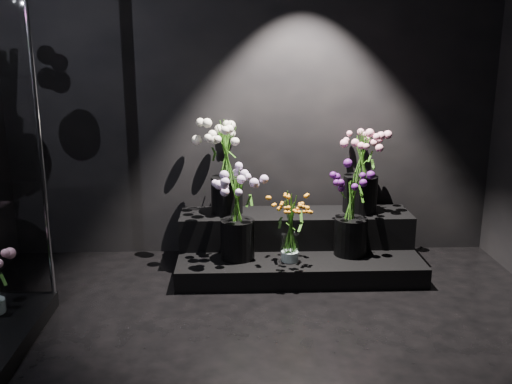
{
  "coord_description": "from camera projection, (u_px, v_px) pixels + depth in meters",
  "views": [
    {
      "loc": [
        -0.15,
        -2.65,
        1.74
      ],
      "look_at": [
        -0.0,
        1.2,
        0.73
      ],
      "focal_mm": 40.0,
      "sensor_mm": 36.0,
      "label": 1
    }
  ],
  "objects": [
    {
      "name": "floor",
      "position": [
        265.0,
        383.0,
        3.01
      ],
      "size": [
        4.0,
        4.0,
        0.0
      ],
      "primitive_type": "plane",
      "color": "black",
      "rests_on": "ground"
    },
    {
      "name": "wall_back",
      "position": [
        252.0,
        87.0,
        4.59
      ],
      "size": [
        4.0,
        0.0,
        4.0
      ],
      "primitive_type": "plane",
      "rotation": [
        1.57,
        0.0,
        0.0
      ],
      "color": "black",
      "rests_on": "floor"
    },
    {
      "name": "wall_front",
      "position": [
        352.0,
        317.0,
        0.72
      ],
      "size": [
        4.0,
        0.0,
        4.0
      ],
      "primitive_type": "plane",
      "rotation": [
        -1.57,
        0.0,
        0.0
      ],
      "color": "black",
      "rests_on": "floor"
    },
    {
      "name": "display_riser",
      "position": [
        296.0,
        245.0,
        4.56
      ],
      "size": [
        1.86,
        0.82,
        0.41
      ],
      "color": "black",
      "rests_on": "floor"
    },
    {
      "name": "bouquet_orange_bells",
      "position": [
        290.0,
        225.0,
        4.2
      ],
      "size": [
        0.32,
        0.32,
        0.55
      ],
      "rotation": [
        0.0,
        0.0,
        -0.25
      ],
      "color": "white",
      "rests_on": "display_riser"
    },
    {
      "name": "bouquet_lilac",
      "position": [
        237.0,
        209.0,
        4.24
      ],
      "size": [
        0.47,
        0.47,
        0.67
      ],
      "rotation": [
        0.0,
        0.0,
        -0.25
      ],
      "color": "black",
      "rests_on": "display_riser"
    },
    {
      "name": "bouquet_purple",
      "position": [
        352.0,
        210.0,
        4.32
      ],
      "size": [
        0.39,
        0.39,
        0.66
      ],
      "rotation": [
        0.0,
        0.0,
        -0.26
      ],
      "color": "black",
      "rests_on": "display_riser"
    },
    {
      "name": "bouquet_cream_roses",
      "position": [
        226.0,
        161.0,
        4.49
      ],
      "size": [
        0.46,
        0.46,
        0.74
      ],
      "rotation": [
        0.0,
        0.0,
        0.14
      ],
      "color": "black",
      "rests_on": "display_riser"
    },
    {
      "name": "bouquet_pink_roses",
      "position": [
        361.0,
        168.0,
        4.55
      ],
      "size": [
        0.38,
        0.38,
        0.67
      ],
      "rotation": [
        0.0,
        0.0,
        -0.1
      ],
      "color": "black",
      "rests_on": "display_riser"
    }
  ]
}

